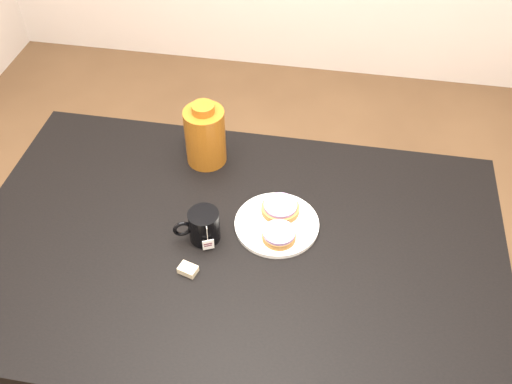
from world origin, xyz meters
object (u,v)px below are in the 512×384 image
plate (277,224)px  bagel_front (279,235)px  bagel_back (280,208)px  teabag_pouch (188,270)px  mug (203,226)px  table (235,263)px  bagel_package (205,135)px

plate → bagel_front: bearing=-76.0°
bagel_back → teabag_pouch: 0.30m
bagel_back → mug: size_ratio=0.84×
table → bagel_front: size_ratio=11.65×
mug → plate: bearing=-3.0°
mug → bagel_front: bearing=-18.6°
teabag_pouch → bagel_package: bagel_package is taller
plate → mug: size_ratio=1.74×
table → bagel_package: bearing=115.3°
table → plate: bearing=38.8°
plate → teabag_pouch: size_ratio=5.00×
bagel_package → plate: bearing=-42.8°
bagel_back → bagel_package: size_ratio=0.54×
bagel_back → bagel_front: same height
bagel_package → bagel_back: bearing=-36.6°
plate → teabag_pouch: (-0.19, -0.19, 0.00)m
table → mug: bearing=174.5°
plate → bagel_package: 0.35m
teabag_pouch → table: bearing=48.8°
table → bagel_back: (0.10, 0.12, 0.11)m
table → mug: size_ratio=10.82×
bagel_back → bagel_package: bearing=143.4°
mug → teabag_pouch: size_ratio=2.88×
teabag_pouch → bagel_package: size_ratio=0.22×
bagel_front → mug: size_ratio=0.93×
bagel_package → bagel_front: bearing=-47.2°
bagel_back → table: bearing=-129.7°
bagel_back → teabag_pouch: bearing=-130.4°
mug → bagel_package: 0.31m
bagel_front → mug: mug is taller
bagel_back → bagel_front: (0.01, -0.09, 0.00)m
plate → bagel_back: bearing=86.5°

